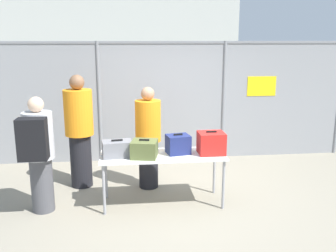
{
  "coord_description": "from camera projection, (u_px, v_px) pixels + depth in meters",
  "views": [
    {
      "loc": [
        -0.71,
        -5.25,
        2.41
      ],
      "look_at": [
        -0.06,
        0.56,
        1.05
      ],
      "focal_mm": 40.0,
      "sensor_mm": 36.0,
      "label": 1
    }
  ],
  "objects": [
    {
      "name": "ground_plane",
      "position": [
        176.0,
        201.0,
        5.71
      ],
      "size": [
        120.0,
        120.0,
        0.0
      ],
      "primitive_type": "plane",
      "color": "gray"
    },
    {
      "name": "fence_section",
      "position": [
        163.0,
        99.0,
        7.47
      ],
      "size": [
        7.56,
        0.07,
        2.38
      ],
      "color": "gray",
      "rests_on": "ground_plane"
    },
    {
      "name": "inspection_table",
      "position": [
        163.0,
        159.0,
        5.49
      ],
      "size": [
        1.82,
        0.69,
        0.76
      ],
      "color": "silver",
      "rests_on": "ground_plane"
    },
    {
      "name": "suitcase_grey",
      "position": [
        117.0,
        149.0,
        5.36
      ],
      "size": [
        0.45,
        0.32,
        0.25
      ],
      "color": "slate",
      "rests_on": "inspection_table"
    },
    {
      "name": "suitcase_olive",
      "position": [
        144.0,
        149.0,
        5.33
      ],
      "size": [
        0.42,
        0.41,
        0.27
      ],
      "color": "#566033",
      "rests_on": "inspection_table"
    },
    {
      "name": "suitcase_navy",
      "position": [
        178.0,
        144.0,
        5.51
      ],
      "size": [
        0.37,
        0.33,
        0.3
      ],
      "color": "navy",
      "rests_on": "inspection_table"
    },
    {
      "name": "suitcase_red",
      "position": [
        211.0,
        143.0,
        5.49
      ],
      "size": [
        0.38,
        0.34,
        0.34
      ],
      "color": "red",
      "rests_on": "inspection_table"
    },
    {
      "name": "traveler_hooded",
      "position": [
        38.0,
        151.0,
        5.14
      ],
      "size": [
        0.41,
        0.64,
        1.66
      ],
      "rotation": [
        0.0,
        0.0,
        -0.07
      ],
      "color": "#4C4C51",
      "rests_on": "ground_plane"
    },
    {
      "name": "security_worker_near",
      "position": [
        148.0,
        137.0,
        6.08
      ],
      "size": [
        0.42,
        0.42,
        1.68
      ],
      "rotation": [
        0.0,
        0.0,
        3.21
      ],
      "color": "black",
      "rests_on": "ground_plane"
    },
    {
      "name": "security_worker_far",
      "position": [
        79.0,
        130.0,
        6.11
      ],
      "size": [
        0.46,
        0.46,
        1.87
      ],
      "rotation": [
        0.0,
        0.0,
        3.27
      ],
      "color": "black",
      "rests_on": "ground_plane"
    },
    {
      "name": "utility_trailer",
      "position": [
        202.0,
        120.0,
        9.6
      ],
      "size": [
        3.33,
        1.93,
        0.65
      ],
      "color": "#B2B2B7",
      "rests_on": "ground_plane"
    },
    {
      "name": "distant_hangar",
      "position": [
        114.0,
        24.0,
        29.86
      ],
      "size": [
        17.93,
        8.51,
        7.16
      ],
      "color": "#B2B7B2",
      "rests_on": "ground_plane"
    }
  ]
}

